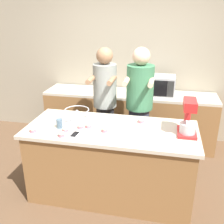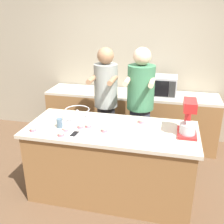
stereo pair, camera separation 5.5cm
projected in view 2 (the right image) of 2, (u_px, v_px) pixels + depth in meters
ground_plane at (111, 192)px, 3.33m from camera, size 16.00×16.00×0.00m
back_wall at (135, 61)px, 4.44m from camera, size 10.00×0.06×2.70m
island_counter at (111, 161)px, 3.17m from camera, size 1.96×0.85×0.90m
back_counter at (130, 118)px, 4.46m from camera, size 2.80×0.60×0.88m
person_left at (106, 106)px, 3.63m from camera, size 0.33×0.50×1.71m
person_right at (140, 109)px, 3.53m from camera, size 0.37×0.52×1.73m
stand_mixer at (188, 120)px, 2.78m from camera, size 0.20×0.30×0.39m
mixing_bowl at (77, 114)px, 3.18m from camera, size 0.30×0.30×0.15m
baking_tray at (116, 120)px, 3.16m from camera, size 0.43×0.27×0.04m
microwave_oven at (162, 86)px, 4.14m from camera, size 0.46×0.36×0.31m
cell_phone at (75, 134)px, 2.84m from camera, size 0.08×0.15×0.01m
drinking_glass at (60, 123)px, 3.00m from camera, size 0.07×0.07×0.11m
cupcake_0 at (104, 129)px, 2.90m from camera, size 0.07×0.07×0.06m
cupcake_1 at (88, 125)px, 3.00m from camera, size 0.07×0.07×0.06m
cupcake_2 at (65, 129)px, 2.91m from camera, size 0.07×0.07×0.06m
cupcake_3 at (141, 121)px, 3.12m from camera, size 0.07×0.07×0.06m
cupcake_4 at (61, 134)px, 2.80m from camera, size 0.07×0.07×0.06m
cupcake_5 at (33, 129)px, 2.91m from camera, size 0.07×0.07×0.06m
cupcake_6 at (80, 126)px, 2.99m from camera, size 0.07×0.07×0.06m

